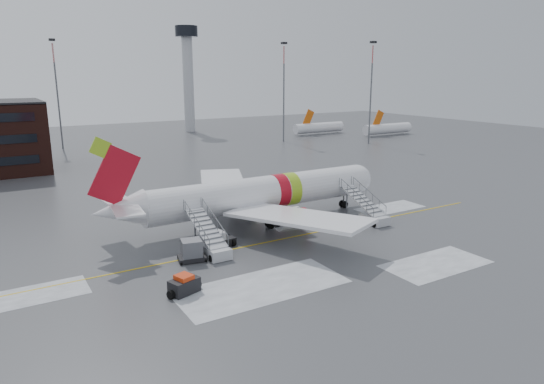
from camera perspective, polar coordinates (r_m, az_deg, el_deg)
ground at (r=50.88m, az=-0.99°, el=-5.57°), size 260.00×260.00×0.00m
airliner at (r=55.32m, az=-1.92°, el=-0.28°), size 35.03×32.97×11.18m
airstair_fwd at (r=57.44m, az=11.48°, el=-2.46°), size 2.05×7.70×3.48m
airstair_aft at (r=46.78m, az=-7.05°, el=-6.06°), size 2.05×7.70×3.48m
pushback_tug at (r=48.86m, az=-6.22°, el=-5.60°), size 2.95×2.34×1.60m
uld_container at (r=45.55m, az=-9.44°, el=-6.86°), size 2.78×2.26×2.02m
baggage_tractor at (r=39.35m, az=-10.28°, el=-10.77°), size 3.14×2.02×1.55m
control_tower at (r=146.85m, az=-9.89°, el=14.33°), size 6.40×6.40×30.00m
light_mast_far_ne at (r=122.85m, az=1.40°, el=12.37°), size 1.20×1.20×24.25m
light_mast_far_n at (r=120.62m, az=-24.00°, el=11.19°), size 1.20×1.20×24.25m
light_mast_far_e at (r=121.50m, az=11.59°, el=12.09°), size 1.20×1.20×24.25m
distant_aircraft at (r=137.54m, az=8.18°, el=6.61°), size 35.00×18.00×8.00m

